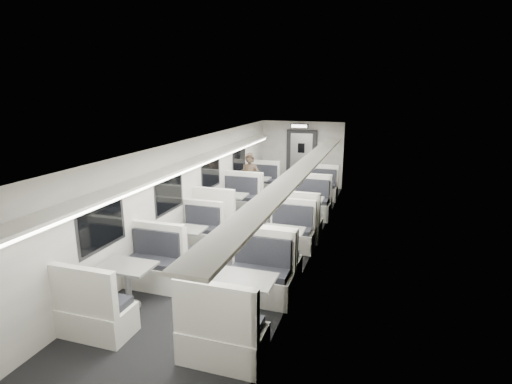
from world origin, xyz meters
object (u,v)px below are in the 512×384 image
Objects in this scene: booth_left_b at (229,208)px; booth_right_d at (244,301)px; passenger at (250,181)px; booth_left_a at (256,189)px; vestibule_door at (301,159)px; booth_right_c at (282,246)px; booth_right_b at (304,213)px; exit_sign at (299,126)px; booth_left_c at (186,243)px; booth_left_d at (128,285)px; booth_right_a at (318,194)px.

booth_left_b is 4.90m from booth_right_d.
booth_left_a is at bearing 98.47° from passenger.
vestibule_door reaches higher than booth_left_b.
booth_left_b reaches higher than booth_right_c.
booth_right_b is (2.00, 0.23, 0.00)m from booth_left_b.
booth_left_c is at bearing -98.50° from exit_sign.
booth_left_d is at bearing -90.00° from booth_left_c.
booth_left_b is 2.49m from booth_left_c.
vestibule_door is at bearing 98.41° from booth_right_c.
booth_right_b reaches higher than booth_left_b.
booth_right_d is at bearing -44.85° from booth_left_c.
booth_left_d is 3.48× the size of exit_sign.
booth_right_a is at bearing 90.00° from booth_right_c.
booth_left_c is (0.00, -2.49, -0.06)m from booth_left_b.
booth_left_d is at bearing -96.18° from vestibule_door.
booth_left_a is 1.09× the size of booth_left_c.
booth_right_d is at bearing 2.02° from booth_left_d.
vestibule_door reaches higher than booth_left_d.
booth_left_d reaches higher than booth_right_c.
passenger is at bearing 89.12° from booth_left_d.
passenger is at bearing 88.66° from booth_left_c.
booth_left_b is 4.55m from booth_left_d.
booth_right_c is (0.00, -4.48, 0.01)m from booth_right_a.
booth_right_b reaches higher than booth_left_c.
exit_sign reaches higher than booth_right_a.
exit_sign reaches higher than booth_right_c.
booth_left_d reaches higher than booth_right_a.
booth_left_a is 0.94× the size of booth_left_b.
booth_left_d is 2.00m from booth_right_d.
vestibule_door is (-1.00, 6.77, 0.66)m from booth_right_c.
exit_sign reaches higher than booth_left_d.
booth_left_d is at bearing -112.75° from booth_right_b.
passenger reaches higher than booth_right_c.
booth_left_c is 2.04m from booth_right_c.
exit_sign reaches higher than passenger.
booth_left_c is at bearing 135.15° from booth_right_d.
booth_left_b reaches higher than booth_left_d.
exit_sign is at bearing 104.10° from booth_right_b.
exit_sign is at bearing 61.07° from booth_left_a.
booth_left_a is at bearing 106.23° from booth_right_d.
booth_right_b reaches higher than booth_right_c.
exit_sign reaches higher than booth_left_c.
exit_sign is at bearing -90.00° from vestibule_door.
booth_left_c is (0.00, -4.88, -0.03)m from booth_left_a.
booth_left_a reaches higher than booth_left_c.
booth_left_a is at bearing -113.53° from vestibule_door.
booth_right_c reaches higher than booth_left_c.
booth_right_a is 3.36× the size of exit_sign.
booth_left_b is at bearing 114.08° from booth_right_d.
passenger is (-1.91, -0.95, 0.47)m from booth_right_a.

